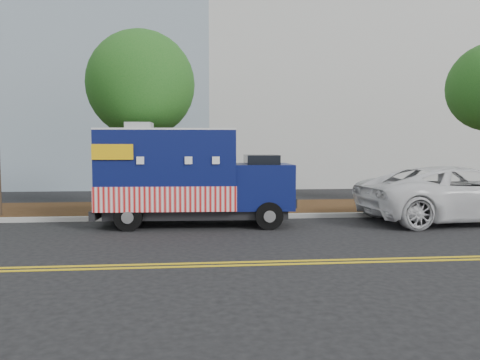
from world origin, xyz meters
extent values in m
plane|color=black|center=(0.00, 0.00, 0.00)|extent=(120.00, 120.00, 0.00)
cube|color=#9E9E99|center=(0.00, 1.40, 0.07)|extent=(120.00, 0.18, 0.15)
cube|color=#321D0E|center=(0.00, 3.50, 0.07)|extent=(120.00, 4.00, 0.15)
cube|color=gold|center=(0.00, -4.45, 0.01)|extent=(120.00, 0.10, 0.01)
cube|color=gold|center=(0.00, -4.70, 0.01)|extent=(120.00, 0.10, 0.01)
cylinder|color=#38281C|center=(-0.73, 3.35, 1.83)|extent=(0.26, 0.26, 3.66)
sphere|color=#174F16|center=(-0.73, 3.35, 4.62)|extent=(3.85, 3.85, 3.85)
cube|color=#473828|center=(-5.12, 1.90, 1.20)|extent=(0.06, 0.06, 2.40)
cube|color=black|center=(1.23, 0.37, 0.40)|extent=(5.41, 2.03, 0.27)
cube|color=#0A124C|center=(0.38, 0.41, 1.71)|extent=(4.09, 2.36, 2.29)
cube|color=red|center=(0.38, 0.41, 0.90)|extent=(4.13, 2.41, 0.71)
cube|color=white|center=(0.38, 0.41, 2.88)|extent=(4.09, 2.36, 0.06)
cube|color=#B7B7BA|center=(-0.48, 0.45, 3.00)|extent=(0.79, 0.79, 0.21)
cube|color=#0A124C|center=(3.23, 0.29, 1.19)|extent=(1.80, 2.12, 1.33)
cube|color=black|center=(3.18, 0.29, 1.83)|extent=(1.03, 1.90, 0.62)
cube|color=black|center=(4.11, 0.25, 0.74)|extent=(0.16, 1.91, 0.29)
cube|color=black|center=(-1.67, 0.49, 0.43)|extent=(0.26, 2.15, 0.27)
cube|color=#B7B7BA|center=(-1.64, 0.49, 1.76)|extent=(0.11, 1.71, 1.81)
cube|color=#B7B7BA|center=(0.71, 1.53, 1.76)|extent=(1.71, 0.11, 1.05)
cube|color=yellow|center=(-1.10, -0.66, 2.24)|extent=(1.14, 0.07, 0.43)
cube|color=yellow|center=(-1.00, 1.60, 2.24)|extent=(1.14, 0.07, 0.43)
cylinder|color=black|center=(3.29, -0.68, 0.40)|extent=(0.81, 0.30, 0.80)
cylinder|color=black|center=(3.37, 1.26, 0.40)|extent=(0.81, 0.30, 0.80)
cylinder|color=black|center=(-0.71, -0.52, 0.40)|extent=(0.81, 0.30, 0.80)
cylinder|color=black|center=(-0.63, 1.42, 0.40)|extent=(0.81, 0.30, 0.80)
imported|color=silver|center=(9.54, 0.18, 0.88)|extent=(6.55, 3.39, 1.76)
camera|label=1|loc=(1.14, -13.86, 2.36)|focal=35.00mm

